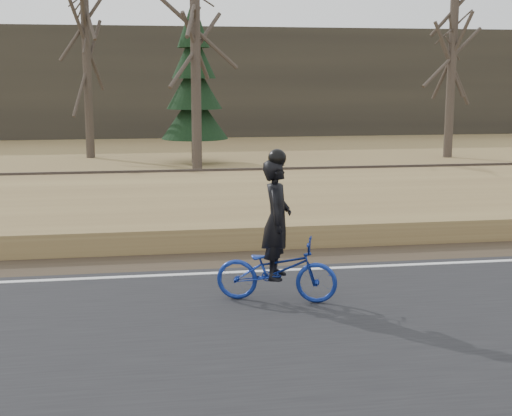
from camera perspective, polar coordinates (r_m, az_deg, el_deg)
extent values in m
plane|color=#99834E|center=(12.63, 12.35, -4.98)|extent=(120.00, 120.00, 0.00)
cube|color=black|center=(10.44, 17.37, -8.33)|extent=(120.00, 6.00, 0.06)
cube|color=silver|center=(12.80, 12.03, -4.47)|extent=(120.00, 0.12, 0.01)
cube|color=#473A2B|center=(13.71, 10.54, -3.60)|extent=(120.00, 1.60, 0.04)
cube|color=#99834E|center=(16.46, 7.09, -0.45)|extent=(120.00, 5.00, 0.44)
cube|color=slate|center=(20.08, 4.09, 1.59)|extent=(120.00, 3.00, 0.45)
cube|color=black|center=(20.04, 4.10, 2.42)|extent=(120.00, 2.40, 0.14)
cube|color=brown|center=(19.32, 4.59, 2.55)|extent=(120.00, 0.07, 0.15)
cube|color=brown|center=(20.71, 3.66, 3.09)|extent=(120.00, 0.07, 0.15)
cube|color=#383328|center=(41.57, -2.84, 10.00)|extent=(120.00, 4.00, 6.00)
imported|color=navy|center=(10.46, 1.66, -4.97)|extent=(1.88, 1.13, 0.93)
imported|color=black|center=(10.28, 1.68, -0.92)|extent=(0.59, 0.73, 1.74)
sphere|color=black|center=(10.15, 1.71, 4.02)|extent=(0.26, 0.26, 0.26)
cylinder|color=#483E35|center=(30.35, -13.38, 11.37)|extent=(0.36, 0.36, 7.90)
cylinder|color=#483E35|center=(25.21, -4.84, 10.84)|extent=(0.36, 0.36, 6.99)
cylinder|color=#483E35|center=(30.80, 15.39, 10.80)|extent=(0.36, 0.36, 7.40)
cylinder|color=#483E35|center=(27.99, -4.90, 4.91)|extent=(0.28, 0.28, 1.26)
cone|color=black|center=(27.90, -4.94, 7.43)|extent=(2.60, 2.60, 1.84)
cone|color=black|center=(27.86, -4.98, 9.80)|extent=(2.15, 2.15, 1.84)
cone|color=black|center=(27.87, -5.01, 12.17)|extent=(1.70, 1.70, 1.84)
cone|color=black|center=(27.93, -5.05, 14.54)|extent=(1.25, 1.25, 1.84)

